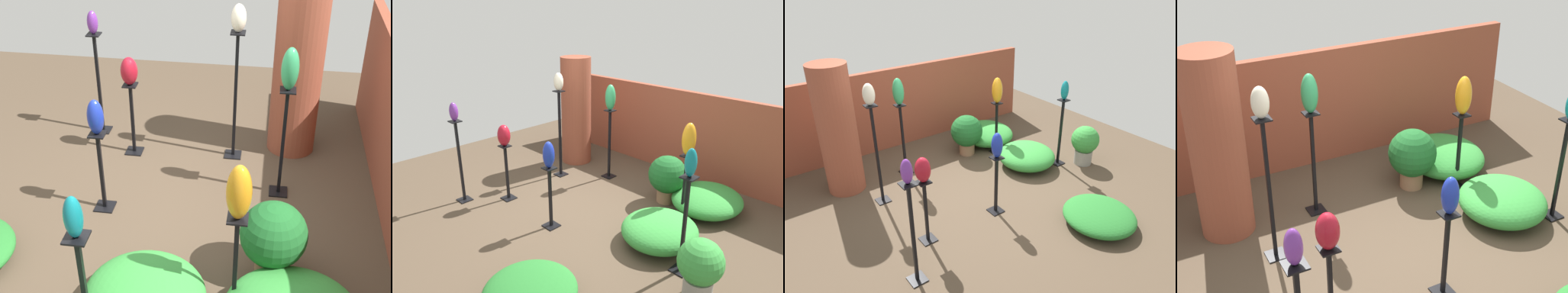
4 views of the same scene
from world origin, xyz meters
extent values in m
plane|color=#4C3D2D|center=(0.00, 0.00, 0.00)|extent=(8.00, 8.00, 0.00)
cylinder|color=brown|center=(-1.57, 1.29, 1.03)|extent=(0.57, 0.57, 2.05)
cube|color=black|center=(-1.16, -0.61, 0.01)|extent=(0.20, 0.20, 0.01)
cube|color=black|center=(-1.16, -0.61, 0.46)|extent=(0.04, 0.04, 0.91)
cube|color=black|center=(-1.16, -0.61, 0.91)|extent=(0.16, 0.16, 0.01)
cube|color=black|center=(-0.58, 1.16, 0.01)|extent=(0.20, 0.20, 0.01)
cube|color=black|center=(-0.58, 1.16, 0.63)|extent=(0.04, 0.04, 1.25)
cube|color=black|center=(-0.58, 1.16, 1.25)|extent=(0.16, 0.16, 0.02)
cube|color=black|center=(-1.26, 0.60, 0.01)|extent=(0.20, 0.20, 0.01)
cube|color=black|center=(-1.26, 0.60, 0.78)|extent=(0.04, 0.04, 1.57)
cube|color=black|center=(-1.26, 0.60, 1.56)|extent=(0.16, 0.16, 0.02)
cube|color=black|center=(1.78, -0.20, 1.21)|extent=(0.16, 0.16, 0.02)
cube|color=black|center=(1.16, 0.82, 0.50)|extent=(0.04, 0.04, 1.00)
cube|color=black|center=(1.16, 0.82, 1.00)|extent=(0.16, 0.16, 0.01)
cube|color=black|center=(-1.61, -1.15, 0.01)|extent=(0.20, 0.20, 0.01)
cube|color=black|center=(-1.61, -1.15, 0.66)|extent=(0.04, 0.04, 1.33)
cube|color=black|center=(-1.61, -1.15, 1.32)|extent=(0.16, 0.16, 0.02)
cube|color=black|center=(-0.04, -0.65, 0.01)|extent=(0.20, 0.20, 0.01)
cube|color=black|center=(-0.04, -0.65, 0.45)|extent=(0.04, 0.04, 0.91)
cube|color=black|center=(-0.04, -0.65, 0.90)|extent=(0.16, 0.16, 0.01)
ellipsoid|color=maroon|center=(-1.16, -0.61, 1.08)|extent=(0.20, 0.20, 0.33)
ellipsoid|color=#2D9356|center=(-0.58, 1.16, 1.47)|extent=(0.18, 0.17, 0.44)
ellipsoid|color=beige|center=(-1.26, 0.60, 1.72)|extent=(0.17, 0.16, 0.31)
ellipsoid|color=#0F727A|center=(1.78, -0.20, 1.39)|extent=(0.13, 0.13, 0.33)
ellipsoid|color=orange|center=(1.16, 0.82, 1.24)|extent=(0.19, 0.19, 0.47)
ellipsoid|color=#6B2D8C|center=(-1.61, -1.15, 1.47)|extent=(0.12, 0.13, 0.28)
ellipsoid|color=#192D9E|center=(-0.04, -0.65, 1.09)|extent=(0.16, 0.16, 0.37)
cylinder|color=#936B4C|center=(0.69, 1.11, 0.11)|extent=(0.29, 0.29, 0.22)
sphere|color=#195923|center=(0.69, 1.11, 0.47)|extent=(0.59, 0.59, 0.59)
camera|label=1|loc=(4.34, 0.98, 3.60)|focal=50.00mm
camera|label=2|loc=(3.63, -3.58, 2.95)|focal=35.00mm
camera|label=3|loc=(-2.99, -4.20, 3.40)|focal=35.00mm
camera|label=4|loc=(-2.44, -3.80, 3.64)|focal=50.00mm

